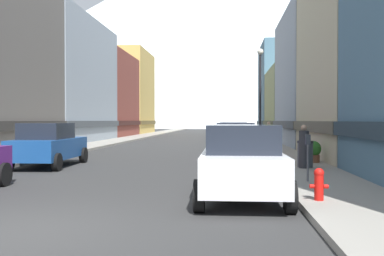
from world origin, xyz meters
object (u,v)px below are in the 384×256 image
(pedestrian_0, at_px, (304,148))
(pedestrian_1, at_px, (269,135))
(car_right_0, at_px, (241,162))
(streetlamp_right, at_px, (260,84))
(parking_meter_near, at_px, (308,151))
(car_right_2, at_px, (233,136))
(fire_hydrant_near, at_px, (319,183))
(trash_bin_right, at_px, (305,154))
(car_left_1, at_px, (49,145))
(car_right_1, at_px, (235,142))
(potted_plant_0, at_px, (313,151))

(pedestrian_0, height_order, pedestrian_1, pedestrian_1)
(car_right_0, height_order, streetlamp_right, streetlamp_right)
(parking_meter_near, xyz_separation_m, streetlamp_right, (-0.40, 12.66, 2.97))
(car_right_0, height_order, car_right_2, same)
(fire_hydrant_near, distance_m, trash_bin_right, 6.83)
(car_right_2, height_order, trash_bin_right, car_right_2)
(car_left_1, xyz_separation_m, streetlamp_right, (9.15, 8.07, 3.09))
(car_left_1, xyz_separation_m, fire_hydrant_near, (9.25, -7.55, -0.37))
(streetlamp_right, bearing_deg, car_left_1, -138.57)
(trash_bin_right, bearing_deg, car_right_1, 128.76)
(car_right_1, height_order, pedestrian_1, pedestrian_1)
(car_right_1, relative_size, pedestrian_0, 2.80)
(pedestrian_0, xyz_separation_m, pedestrian_1, (0.00, 13.38, 0.03))
(car_right_2, xyz_separation_m, trash_bin_right, (2.55, -10.55, -0.26))
(parking_meter_near, distance_m, pedestrian_0, 3.55)
(streetlamp_right, bearing_deg, car_right_0, -95.99)
(pedestrian_0, bearing_deg, car_left_1, 173.87)
(potted_plant_0, height_order, pedestrian_0, pedestrian_0)
(car_right_1, height_order, car_right_2, same)
(pedestrian_1, bearing_deg, car_right_2, -134.08)
(car_right_1, height_order, fire_hydrant_near, car_right_1)
(fire_hydrant_near, relative_size, potted_plant_0, 0.79)
(car_left_1, relative_size, parking_meter_near, 3.35)
(car_left_1, xyz_separation_m, potted_plant_0, (10.80, 1.07, -0.28))
(trash_bin_right, bearing_deg, car_right_2, 103.60)
(car_right_2, bearing_deg, potted_plant_0, -69.80)
(trash_bin_right, distance_m, potted_plant_0, 1.96)
(trash_bin_right, relative_size, pedestrian_0, 0.62)
(car_right_2, relative_size, fire_hydrant_near, 6.33)
(car_right_1, distance_m, streetlamp_right, 6.65)
(fire_hydrant_near, bearing_deg, potted_plant_0, 79.80)
(fire_hydrant_near, distance_m, pedestrian_0, 6.53)
(parking_meter_near, bearing_deg, potted_plant_0, 77.53)
(fire_hydrant_near, height_order, trash_bin_right, trash_bin_right)
(car_left_1, height_order, car_right_0, same)
(car_left_1, bearing_deg, pedestrian_0, -6.13)
(car_right_0, distance_m, potted_plant_0, 8.40)
(trash_bin_right, distance_m, streetlamp_right, 9.52)
(pedestrian_1, bearing_deg, car_left_1, -129.25)
(car_left_1, height_order, pedestrian_0, car_left_1)
(car_left_1, distance_m, car_right_0, 10.13)
(car_left_1, distance_m, pedestrian_0, 10.11)
(car_left_1, bearing_deg, parking_meter_near, -25.67)
(car_left_1, bearing_deg, trash_bin_right, -4.40)
(car_right_0, xyz_separation_m, car_right_1, (0.00, 9.09, 0.00))
(car_left_1, distance_m, potted_plant_0, 10.85)
(car_left_1, bearing_deg, car_right_1, 17.49)
(parking_meter_near, distance_m, streetlamp_right, 13.01)
(car_right_2, relative_size, streetlamp_right, 0.76)
(parking_meter_near, height_order, potted_plant_0, parking_meter_near)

